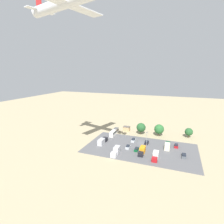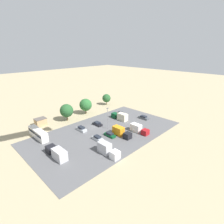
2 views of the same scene
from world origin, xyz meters
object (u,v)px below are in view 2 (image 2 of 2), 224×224
Objects in this scene: parked_truck_1 at (120,116)px; parked_truck_3 at (57,153)px; bus at (38,133)px; parked_car_4 at (121,114)px; parked_truck_4 at (138,129)px; parked_car_2 at (97,138)px; shed_building at (41,122)px; parked_truck_0 at (121,132)px; parked_car_3 at (110,135)px; parked_car_1 at (81,129)px; parked_car_5 at (144,118)px; parked_truck_2 at (107,150)px; parked_car_0 at (97,124)px.

parked_truck_1 is 0.90× the size of parked_truck_3.
bus is 1.37× the size of parked_truck_1.
parked_truck_4 is (8.63, 16.70, 0.64)m from parked_car_4.
parked_truck_1 is at bearing 19.60° from parked_car_2.
parked_truck_0 reaches higher than shed_building.
shed_building is 35.15m from parked_car_4.
parked_truck_0 is 0.95× the size of parked_truck_1.
shed_building is 1.02× the size of parked_car_4.
shed_building reaches higher than parked_car_3.
parked_car_1 is 9.85m from parked_car_2.
parked_car_5 reaches higher than parked_car_3.
parked_car_4 is 0.93× the size of parked_car_5.
parked_car_4 is (-31.65, 15.27, -0.81)m from shed_building.
parked_car_5 is (-40.49, 16.01, -1.09)m from bus.
bus is at bearing -23.55° from parked_car_1.
parked_truck_3 is at bearing -39.02° from parked_truck_2.
parked_car_3 is at bearing 111.70° from parked_car_1.
parked_truck_1 is at bearing 164.38° from bus.
parked_truck_4 is (-28.26, 22.25, -0.42)m from bus.
bus is at bearing 85.35° from parked_truck_3.
parked_truck_1 is (4.27, 3.57, 0.77)m from parked_car_4.
parked_truck_2 reaches higher than parked_truck_4.
parked_car_1 is at bearing 87.57° from parked_car_2.
parked_car_4 is 32.94m from parked_truck_2.
parked_truck_4 is (-14.73, 6.34, 0.66)m from parked_car_2.
parked_car_5 is 31.69m from parked_truck_2.
parked_car_1 is 18.93m from parked_truck_1.
shed_building is at bearing -82.12° from parked_truck_2.
parked_car_1 is 1.06× the size of parked_car_4.
shed_building is 0.58× the size of parked_truck_0.
parked_car_0 is 10.88m from parked_car_3.
parked_car_2 is at bearing 107.93° from shed_building.
bus is 20.92m from parked_car_2.
parked_truck_1 is 27.39m from parked_truck_2.
parked_truck_2 is (3.55, 8.61, 0.89)m from parked_car_2.
parked_car_1 reaches higher than parked_car_2.
parked_truck_2 is at bearing -145.76° from parked_truck_1.
parked_car_5 is at bearing -169.71° from parked_truck_0.
parked_truck_2 reaches higher than parked_car_0.
parked_truck_2 is at bearing 23.70° from parked_truck_0.
parked_truck_1 is at bearing 170.76° from parked_car_1.
parked_car_0 is 0.48× the size of parked_truck_3.
parked_car_4 is at bearing 23.93° from parked_car_2.
bus is at bearing -17.18° from parked_car_0.
shed_building is at bearing -118.33° from bus.
parked_car_0 is at bearing 73.05° from parked_car_3.
parked_car_5 is at bearing 143.88° from shed_building.
parked_car_3 is 0.96× the size of parked_car_5.
bus is 2.44× the size of parked_car_3.
shed_building is 0.98× the size of parked_car_3.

